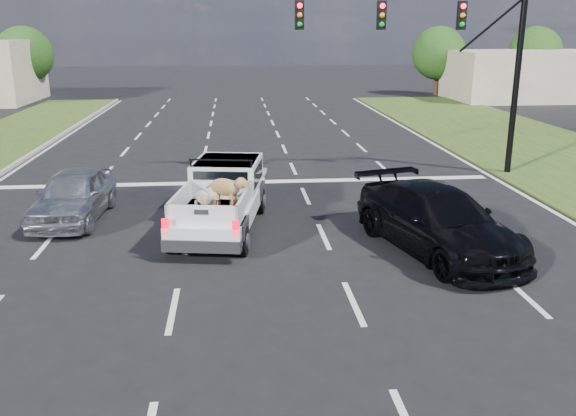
# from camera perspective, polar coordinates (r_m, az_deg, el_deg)

# --- Properties ---
(ground) EXTENTS (160.00, 160.00, 0.00)m
(ground) POSITION_cam_1_polar(r_m,az_deg,el_deg) (11.94, -2.22, -9.22)
(ground) COLOR black
(ground) RESTS_ON ground
(road_markings) EXTENTS (17.75, 60.00, 0.01)m
(road_markings) POSITION_cam_1_polar(r_m,az_deg,el_deg) (18.07, -3.34, -0.18)
(road_markings) COLOR silver
(road_markings) RESTS_ON ground
(traffic_signal) EXTENTS (9.11, 0.31, 7.00)m
(traffic_signal) POSITION_cam_1_polar(r_m,az_deg,el_deg) (22.61, 15.27, 14.76)
(traffic_signal) COLOR black
(traffic_signal) RESTS_ON ground
(building_right) EXTENTS (12.00, 7.00, 3.60)m
(building_right) POSITION_cam_1_polar(r_m,az_deg,el_deg) (50.21, 21.91, 11.44)
(building_right) COLOR #C4B896
(building_right) RESTS_ON ground
(tree_far_c) EXTENTS (4.20, 4.20, 5.40)m
(tree_far_c) POSITION_cam_1_polar(r_m,az_deg,el_deg) (51.18, -23.44, 13.03)
(tree_far_c) COLOR #332114
(tree_far_c) RESTS_ON ground
(tree_far_d) EXTENTS (4.20, 4.20, 5.40)m
(tree_far_d) POSITION_cam_1_polar(r_m,az_deg,el_deg) (51.51, 13.92, 13.88)
(tree_far_d) COLOR #332114
(tree_far_d) RESTS_ON ground
(tree_far_e) EXTENTS (4.20, 4.20, 5.40)m
(tree_far_e) POSITION_cam_1_polar(r_m,az_deg,el_deg) (54.60, 22.11, 13.30)
(tree_far_e) COLOR #332114
(tree_far_e) RESTS_ON ground
(pickup_truck) EXTENTS (2.61, 5.27, 1.89)m
(pickup_truck) POSITION_cam_1_polar(r_m,az_deg,el_deg) (16.28, -6.18, 1.06)
(pickup_truck) COLOR black
(pickup_truck) RESTS_ON ground
(silver_sedan) EXTENTS (1.90, 4.25, 1.42)m
(silver_sedan) POSITION_cam_1_polar(r_m,az_deg,el_deg) (18.01, -19.43, 1.15)
(silver_sedan) COLOR #B3B5BA
(silver_sedan) RESTS_ON ground
(black_coupe) EXTENTS (3.52, 5.68, 1.54)m
(black_coupe) POSITION_cam_1_polar(r_m,az_deg,el_deg) (14.97, 13.82, -1.14)
(black_coupe) COLOR black
(black_coupe) RESTS_ON ground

